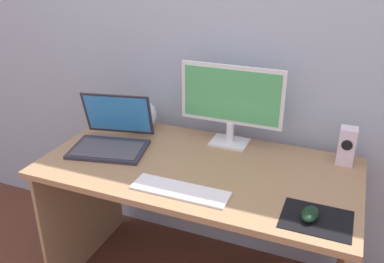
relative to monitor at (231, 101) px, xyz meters
name	(u,v)px	position (x,y,z in m)	size (l,w,h in m)	color
wall_back	(231,32)	(-0.06, 0.16, 0.29)	(6.00, 0.04, 2.50)	#A1B2BE
desk	(198,194)	(-0.06, -0.27, -0.38)	(1.40, 0.72, 0.73)	#9F7B53
monitor	(231,101)	(0.00, 0.00, 0.00)	(0.50, 0.14, 0.40)	white
speaker_right	(347,146)	(0.54, 0.00, -0.14)	(0.07, 0.08, 0.17)	silver
laptop	(112,137)	(-0.52, -0.25, -0.18)	(0.41, 0.38, 0.24)	#2C2C38
fishbowl	(141,115)	(-0.49, -0.01, -0.15)	(0.17, 0.17, 0.17)	silver
keyboard_external	(180,190)	(-0.05, -0.50, -0.22)	(0.40, 0.12, 0.01)	white
mousepad	(316,219)	(0.48, -0.48, -0.22)	(0.25, 0.20, 0.00)	black
mouse	(310,214)	(0.45, -0.48, -0.21)	(0.06, 0.10, 0.04)	black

